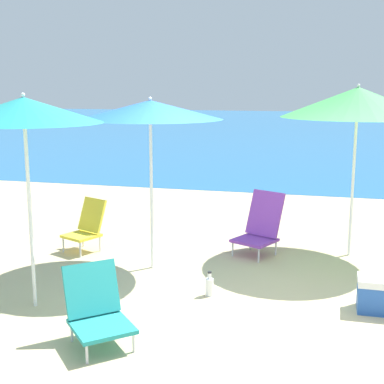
{
  "coord_description": "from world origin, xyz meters",
  "views": [
    {
      "loc": [
        0.72,
        -4.83,
        2.2
      ],
      "look_at": [
        -0.82,
        1.07,
        1.0
      ],
      "focal_mm": 50.0,
      "sensor_mm": 36.0,
      "label": 1
    }
  ],
  "objects_px": {
    "beach_umbrella_green": "(358,102)",
    "beach_chair_purple": "(260,226)",
    "beach_chair_yellow": "(87,225)",
    "cooler_box": "(380,295)",
    "beach_chair_teal": "(97,309)",
    "water_bottle": "(209,286)",
    "beach_umbrella_blue": "(150,110)",
    "beach_umbrella_teal": "(24,111)"
  },
  "relations": [
    {
      "from": "beach_umbrella_blue",
      "to": "water_bottle",
      "type": "distance_m",
      "value": 2.15
    },
    {
      "from": "beach_umbrella_green",
      "to": "water_bottle",
      "type": "bearing_deg",
      "value": -128.72
    },
    {
      "from": "beach_chair_yellow",
      "to": "beach_chair_purple",
      "type": "xyz_separation_m",
      "value": [
        2.31,
        0.45,
        0.03
      ]
    },
    {
      "from": "beach_chair_teal",
      "to": "beach_umbrella_green",
      "type": "bearing_deg",
      "value": 11.96
    },
    {
      "from": "beach_umbrella_green",
      "to": "cooler_box",
      "type": "bearing_deg",
      "value": -82.43
    },
    {
      "from": "beach_umbrella_green",
      "to": "beach_umbrella_blue",
      "type": "xyz_separation_m",
      "value": [
        -2.37,
        -1.14,
        -0.08
      ]
    },
    {
      "from": "beach_chair_purple",
      "to": "beach_umbrella_green",
      "type": "bearing_deg",
      "value": 37.11
    },
    {
      "from": "beach_umbrella_green",
      "to": "beach_umbrella_blue",
      "type": "height_order",
      "value": "beach_umbrella_green"
    },
    {
      "from": "beach_umbrella_blue",
      "to": "beach_chair_teal",
      "type": "xyz_separation_m",
      "value": [
        0.17,
        -1.98,
        -1.63
      ]
    },
    {
      "from": "beach_umbrella_teal",
      "to": "beach_umbrella_blue",
      "type": "relative_size",
      "value": 1.03
    },
    {
      "from": "beach_chair_purple",
      "to": "beach_chair_teal",
      "type": "distance_m",
      "value": 3.08
    },
    {
      "from": "water_bottle",
      "to": "cooler_box",
      "type": "height_order",
      "value": "cooler_box"
    },
    {
      "from": "beach_umbrella_teal",
      "to": "beach_umbrella_blue",
      "type": "height_order",
      "value": "beach_umbrella_teal"
    },
    {
      "from": "beach_umbrella_green",
      "to": "beach_chair_purple",
      "type": "bearing_deg",
      "value": -168.79
    },
    {
      "from": "beach_chair_yellow",
      "to": "beach_chair_teal",
      "type": "xyz_separation_m",
      "value": [
        1.26,
        -2.45,
        -0.05
      ]
    },
    {
      "from": "beach_umbrella_blue",
      "to": "beach_chair_yellow",
      "type": "bearing_deg",
      "value": 156.93
    },
    {
      "from": "beach_umbrella_green",
      "to": "beach_chair_purple",
      "type": "relative_size",
      "value": 2.71
    },
    {
      "from": "beach_chair_yellow",
      "to": "water_bottle",
      "type": "height_order",
      "value": "beach_chair_yellow"
    },
    {
      "from": "beach_umbrella_teal",
      "to": "beach_umbrella_blue",
      "type": "xyz_separation_m",
      "value": [
        0.78,
        1.43,
        -0.04
      ]
    },
    {
      "from": "beach_chair_teal",
      "to": "beach_chair_yellow",
      "type": "bearing_deg",
      "value": 74.48
    },
    {
      "from": "beach_chair_teal",
      "to": "cooler_box",
      "type": "distance_m",
      "value": 2.77
    },
    {
      "from": "beach_umbrella_teal",
      "to": "beach_chair_yellow",
      "type": "bearing_deg",
      "value": 99.58
    },
    {
      "from": "beach_chair_yellow",
      "to": "water_bottle",
      "type": "relative_size",
      "value": 2.6
    },
    {
      "from": "water_bottle",
      "to": "cooler_box",
      "type": "bearing_deg",
      "value": 0.93
    },
    {
      "from": "beach_chair_purple",
      "to": "cooler_box",
      "type": "xyz_separation_m",
      "value": [
        1.4,
        -1.59,
        -0.21
      ]
    },
    {
      "from": "cooler_box",
      "to": "beach_chair_teal",
      "type": "bearing_deg",
      "value": -152.05
    },
    {
      "from": "beach_umbrella_teal",
      "to": "beach_chair_purple",
      "type": "relative_size",
      "value": 2.6
    },
    {
      "from": "beach_umbrella_green",
      "to": "beach_chair_yellow",
      "type": "xyz_separation_m",
      "value": [
        -3.47,
        -0.68,
        -1.66
      ]
    },
    {
      "from": "beach_umbrella_green",
      "to": "beach_chair_yellow",
      "type": "relative_size",
      "value": 3.2
    },
    {
      "from": "beach_umbrella_green",
      "to": "beach_umbrella_blue",
      "type": "bearing_deg",
      "value": -154.26
    },
    {
      "from": "beach_umbrella_teal",
      "to": "beach_chair_teal",
      "type": "distance_m",
      "value": 2.0
    },
    {
      "from": "beach_umbrella_green",
      "to": "water_bottle",
      "type": "height_order",
      "value": "beach_umbrella_green"
    },
    {
      "from": "beach_umbrella_green",
      "to": "beach_chair_teal",
      "type": "distance_m",
      "value": 4.19
    },
    {
      "from": "beach_chair_yellow",
      "to": "cooler_box",
      "type": "bearing_deg",
      "value": 6.38
    },
    {
      "from": "beach_umbrella_green",
      "to": "beach_chair_yellow",
      "type": "distance_m",
      "value": 3.9
    },
    {
      "from": "cooler_box",
      "to": "beach_umbrella_green",
      "type": "bearing_deg",
      "value": 97.57
    },
    {
      "from": "beach_umbrella_teal",
      "to": "beach_chair_purple",
      "type": "height_order",
      "value": "beach_umbrella_teal"
    },
    {
      "from": "beach_umbrella_teal",
      "to": "water_bottle",
      "type": "distance_m",
      "value": 2.61
    },
    {
      "from": "beach_chair_purple",
      "to": "beach_chair_yellow",
      "type": "bearing_deg",
      "value": -143.17
    },
    {
      "from": "beach_umbrella_teal",
      "to": "water_bottle",
      "type": "xyz_separation_m",
      "value": [
        1.66,
        0.72,
        -1.87
      ]
    },
    {
      "from": "cooler_box",
      "to": "beach_chair_purple",
      "type": "bearing_deg",
      "value": 131.33
    },
    {
      "from": "beach_umbrella_blue",
      "to": "beach_chair_yellow",
      "type": "height_order",
      "value": "beach_umbrella_blue"
    }
  ]
}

